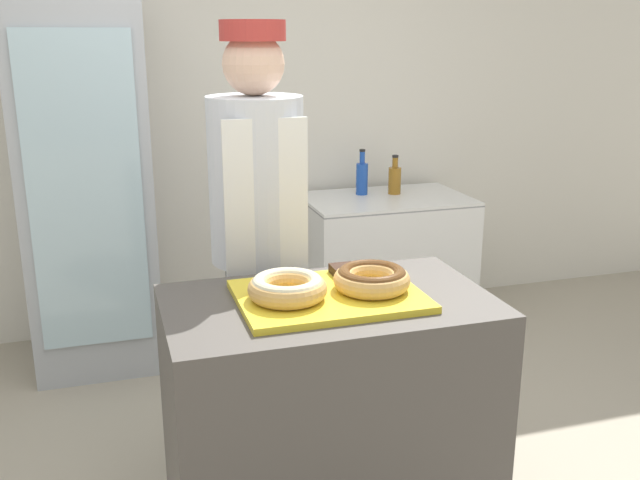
# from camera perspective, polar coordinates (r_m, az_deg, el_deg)

# --- Properties ---
(wall_back) EXTENTS (8.00, 0.06, 2.70)m
(wall_back) POSITION_cam_1_polar(r_m,az_deg,el_deg) (4.33, -8.07, 10.71)
(wall_back) COLOR silver
(wall_back) RESTS_ON ground_plane
(display_counter) EXTENTS (1.10, 0.65, 0.90)m
(display_counter) POSITION_cam_1_polar(r_m,az_deg,el_deg) (2.59, 0.67, -14.09)
(display_counter) COLOR #4C4742
(display_counter) RESTS_ON ground_plane
(serving_tray) EXTENTS (0.61, 0.45, 0.02)m
(serving_tray) POSITION_cam_1_polar(r_m,az_deg,el_deg) (2.39, 0.71, -4.51)
(serving_tray) COLOR yellow
(serving_tray) RESTS_ON display_counter
(donut_light_glaze) EXTENTS (0.26, 0.26, 0.08)m
(donut_light_glaze) POSITION_cam_1_polar(r_m,az_deg,el_deg) (2.32, -2.62, -3.77)
(donut_light_glaze) COLOR tan
(donut_light_glaze) RESTS_ON serving_tray
(donut_chocolate_glaze) EXTENTS (0.26, 0.26, 0.08)m
(donut_chocolate_glaze) POSITION_cam_1_polar(r_m,az_deg,el_deg) (2.41, 4.16, -3.06)
(donut_chocolate_glaze) COLOR tan
(donut_chocolate_glaze) RESTS_ON serving_tray
(brownie_back_left) EXTENTS (0.09, 0.09, 0.03)m
(brownie_back_left) POSITION_cam_1_polar(r_m,az_deg,el_deg) (2.50, -2.84, -2.87)
(brownie_back_left) COLOR black
(brownie_back_left) RESTS_ON serving_tray
(brownie_back_right) EXTENTS (0.09, 0.09, 0.03)m
(brownie_back_right) POSITION_cam_1_polar(r_m,az_deg,el_deg) (2.56, 1.89, -2.40)
(brownie_back_right) COLOR black
(brownie_back_right) RESTS_ON serving_tray
(baker_person) EXTENTS (0.37, 0.37, 1.81)m
(baker_person) POSITION_cam_1_polar(r_m,az_deg,el_deg) (2.87, -4.97, 0.10)
(baker_person) COLOR #4C4C51
(baker_person) RESTS_ON ground_plane
(beverage_fridge) EXTENTS (0.65, 0.67, 1.94)m
(beverage_fridge) POSITION_cam_1_polar(r_m,az_deg,el_deg) (3.95, -18.14, 3.91)
(beverage_fridge) COLOR #ADB2B7
(beverage_fridge) RESTS_ON ground_plane
(chest_freezer) EXTENTS (0.98, 0.62, 0.81)m
(chest_freezer) POSITION_cam_1_polar(r_m,az_deg,el_deg) (4.41, 5.19, -1.65)
(chest_freezer) COLOR white
(chest_freezer) RESTS_ON ground_plane
(bottle_amber) EXTENTS (0.08, 0.08, 0.24)m
(bottle_amber) POSITION_cam_1_polar(r_m,az_deg,el_deg) (4.38, 5.99, 4.88)
(bottle_amber) COLOR #99661E
(bottle_amber) RESTS_ON chest_freezer
(bottle_blue) EXTENTS (0.07, 0.07, 0.28)m
(bottle_blue) POSITION_cam_1_polar(r_m,az_deg,el_deg) (4.34, 3.38, 5.05)
(bottle_blue) COLOR #1E4CB2
(bottle_blue) RESTS_ON chest_freezer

